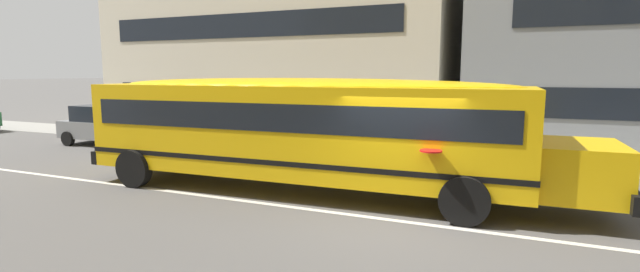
{
  "coord_description": "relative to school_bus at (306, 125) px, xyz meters",
  "views": [
    {
      "loc": [
        2.14,
        -8.85,
        2.99
      ],
      "look_at": [
        -1.98,
        0.68,
        1.55
      ],
      "focal_mm": 25.66,
      "sensor_mm": 36.0,
      "label": 1
    }
  ],
  "objects": [
    {
      "name": "lane_centreline",
      "position": [
        2.64,
        -1.37,
        -1.69
      ],
      "size": [
        110.0,
        0.16,
        0.01
      ],
      "primitive_type": "cube",
      "color": "silver",
      "rests_on": "ground_plane"
    },
    {
      "name": "school_bus",
      "position": [
        0.0,
        0.0,
        0.0
      ],
      "size": [
        12.85,
        3.06,
        2.86
      ],
      "rotation": [
        0.0,
        0.0,
        0.03
      ],
      "color": "yellow",
      "rests_on": "ground_plane"
    },
    {
      "name": "sidewalk_far",
      "position": [
        2.64,
        6.48,
        -1.69
      ],
      "size": [
        120.0,
        3.0,
        0.01
      ],
      "primitive_type": "cube",
      "color": "gray",
      "rests_on": "ground_plane"
    },
    {
      "name": "apartment_block_far_left",
      "position": [
        -6.96,
        13.37,
        4.95
      ],
      "size": [
        17.8,
        10.84,
        13.3
      ],
      "color": "beige",
      "rests_on": "ground_plane"
    },
    {
      "name": "ground_plane",
      "position": [
        2.64,
        -1.37,
        -1.7
      ],
      "size": [
        400.0,
        400.0,
        0.0
      ],
      "primitive_type": "plane",
      "color": "#54514F"
    },
    {
      "name": "parked_car_grey_end_of_row",
      "position": [
        -10.79,
        3.54,
        -0.85
      ],
      "size": [
        3.92,
        1.92,
        1.64
      ],
      "rotation": [
        0.0,
        0.0,
        0.01
      ],
      "color": "gray",
      "rests_on": "ground_plane"
    }
  ]
}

